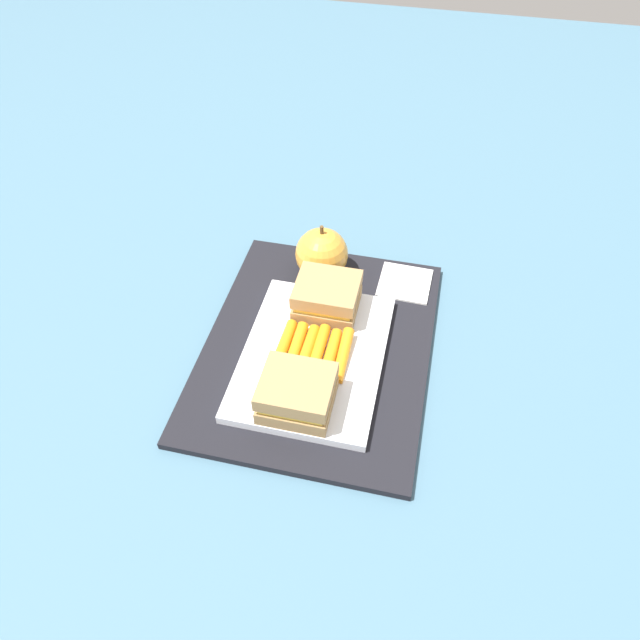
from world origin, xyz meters
The scene contains 8 objects.
ground_plane centered at (0.00, 0.00, 0.00)m, with size 2.40×2.40×0.00m, color #42667A.
lunchbag_mat centered at (0.00, 0.00, 0.01)m, with size 0.36×0.28×0.01m, color black.
food_tray centered at (-0.03, 0.00, 0.02)m, with size 0.23×0.17×0.01m, color white.
sandwich_half_left centered at (-0.10, 0.00, 0.04)m, with size 0.07×0.08×0.04m.
sandwich_half_right centered at (0.05, 0.00, 0.04)m, with size 0.07×0.08×0.04m.
carrot_sticks_bundle centered at (-0.03, 0.00, 0.03)m, with size 0.08×0.09×0.02m.
apple centered at (0.13, 0.02, 0.05)m, with size 0.07×0.07×0.08m.
paper_napkin centered at (0.14, -0.09, 0.01)m, with size 0.07×0.07×0.00m, color white.
Camera 1 is at (-0.47, -0.11, 0.58)m, focal length 33.29 mm.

